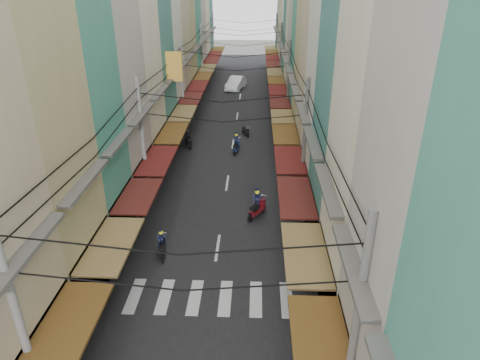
% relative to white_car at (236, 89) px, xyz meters
% --- Properties ---
extents(ground, '(160.00, 160.00, 0.00)m').
position_rel_white_car_xyz_m(ground, '(0.69, -33.70, 0.00)').
color(ground, slate).
rests_on(ground, ground).
extents(road, '(10.00, 80.00, 0.02)m').
position_rel_white_car_xyz_m(road, '(0.69, -13.70, 0.01)').
color(road, black).
rests_on(road, ground).
extents(sidewalk_left, '(3.00, 80.00, 0.06)m').
position_rel_white_car_xyz_m(sidewalk_left, '(-5.81, -13.70, 0.03)').
color(sidewalk_left, gray).
rests_on(sidewalk_left, ground).
extents(sidewalk_right, '(3.00, 80.00, 0.06)m').
position_rel_white_car_xyz_m(sidewalk_right, '(7.19, -13.70, 0.03)').
color(sidewalk_right, gray).
rests_on(sidewalk_right, ground).
extents(crosswalk, '(7.55, 2.40, 0.01)m').
position_rel_white_car_xyz_m(crosswalk, '(0.69, -39.70, 0.03)').
color(crosswalk, silver).
rests_on(crosswalk, ground).
extents(building_row_left, '(7.80, 67.67, 23.70)m').
position_rel_white_car_xyz_m(building_row_left, '(-7.23, -17.14, 9.78)').
color(building_row_left, silver).
rests_on(building_row_left, ground).
extents(building_row_right, '(7.80, 68.98, 22.59)m').
position_rel_white_car_xyz_m(building_row_right, '(8.61, -17.25, 9.41)').
color(building_row_right, teal).
rests_on(building_row_right, ground).
extents(utility_poles, '(10.20, 66.13, 8.20)m').
position_rel_white_car_xyz_m(utility_poles, '(0.69, -18.68, 6.59)').
color(utility_poles, gray).
rests_on(utility_poles, ground).
extents(white_car, '(5.96, 3.45, 1.98)m').
position_rel_white_car_xyz_m(white_car, '(0.00, 0.00, 0.00)').
color(white_car, white).
rests_on(white_car, ground).
extents(bicycle, '(1.88, 0.89, 1.25)m').
position_rel_white_car_xyz_m(bicycle, '(6.19, -33.74, 0.00)').
color(bicycle, black).
rests_on(bicycle, ground).
extents(moving_scooters, '(6.38, 20.49, 1.91)m').
position_rel_white_car_xyz_m(moving_scooters, '(0.44, -27.34, 0.53)').
color(moving_scooters, black).
rests_on(moving_scooters, ground).
extents(parked_scooters, '(13.19, 14.52, 0.98)m').
position_rel_white_car_xyz_m(parked_scooters, '(5.21, -36.51, 0.46)').
color(parked_scooters, black).
rests_on(parked_scooters, ground).
extents(pedestrians, '(12.50, 25.71, 2.17)m').
position_rel_white_car_xyz_m(pedestrians, '(-3.74, -33.56, 1.02)').
color(pedestrians, '#271E28').
rests_on(pedestrians, ground).
extents(market_umbrella, '(2.39, 2.39, 2.52)m').
position_rel_white_car_xyz_m(market_umbrella, '(7.25, -40.26, 2.22)').
color(market_umbrella, '#B2B2B7').
rests_on(market_umbrella, ground).
extents(traffic_sign, '(0.10, 0.68, 3.12)m').
position_rel_white_car_xyz_m(traffic_sign, '(5.47, -33.47, 2.30)').
color(traffic_sign, gray).
rests_on(traffic_sign, ground).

